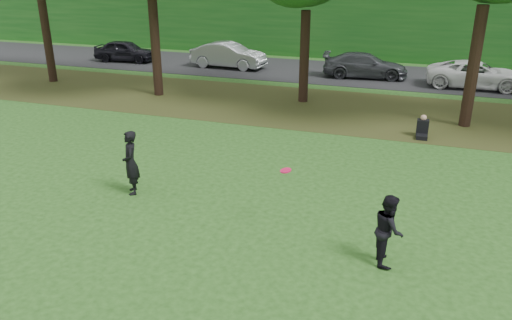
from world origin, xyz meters
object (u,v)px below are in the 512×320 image
Objects in this scene: player_left at (131,163)px; frisbee at (286,170)px; seated_person at (422,129)px; player_right at (389,229)px.

player_left reaches higher than frisbee.
player_left is at bearing -136.24° from seated_person.
seated_person is (0.45, 9.01, -0.48)m from player_right.
player_left is at bearing 173.63° from frisbee.
seated_person is at bearing -14.86° from player_right.
seated_person is (7.49, 7.75, -0.59)m from player_left.
player_left is 1.15× the size of player_right.
player_right is at bearing -16.82° from frisbee.
frisbee reaches higher than seated_person.
player_right is (7.04, -1.26, -0.12)m from player_left.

